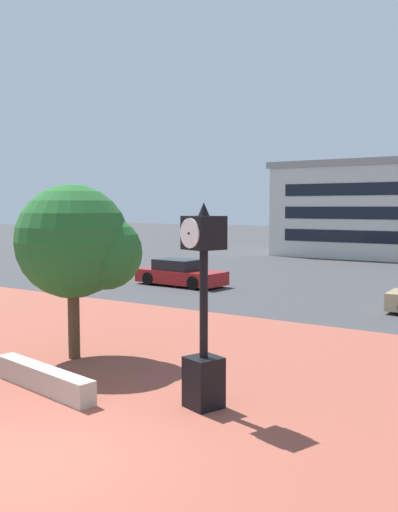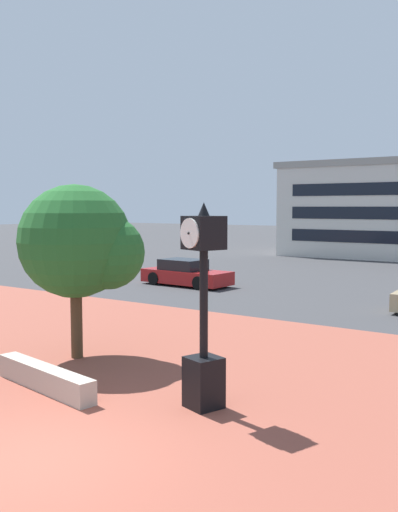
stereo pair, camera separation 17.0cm
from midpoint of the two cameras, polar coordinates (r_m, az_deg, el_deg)
ground_plane at (r=9.58m, az=-16.98°, el=-18.95°), size 200.00×200.00×0.00m
plaza_brick_paving at (r=12.28m, az=-2.18°, el=-13.31°), size 44.00×15.90×0.01m
planter_wall at (r=12.72m, az=-15.62°, el=-11.68°), size 3.22×0.93×0.50m
street_clock at (r=10.91m, az=0.02°, el=-6.02°), size 0.80×0.83×3.93m
plaza_tree at (r=14.67m, az=-12.13°, el=1.16°), size 3.07×2.86×4.41m
car_street_mid at (r=28.09m, az=-2.06°, el=-1.78°), size 4.61×2.07×1.28m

